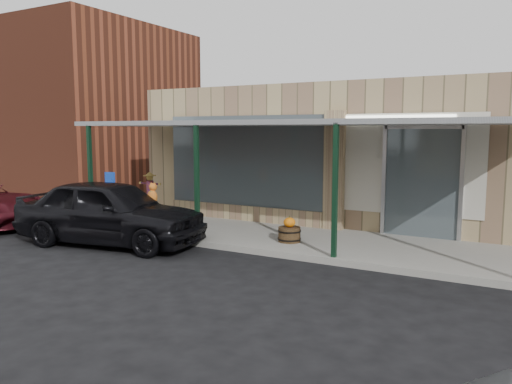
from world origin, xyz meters
The scene contains 9 objects.
ground centered at (0.00, 0.00, 0.00)m, with size 120.00×120.00×0.00m, color black.
sidewalk centered at (0.00, 3.60, 0.07)m, with size 40.00×3.20×0.15m, color gray.
storefront centered at (0.00, 8.16, 2.09)m, with size 12.00×6.25×4.20m.
awning centered at (0.00, 3.56, 3.01)m, with size 12.00×3.00×3.04m.
block_buildings_near centered at (2.01, 9.20, 3.77)m, with size 61.00×8.00×8.00m.
barrel_scarecrow centered at (-5.00, 4.07, 0.63)m, with size 0.87×0.64×1.43m.
barrel_pumpkin centered at (0.33, 3.02, 0.38)m, with size 0.66×0.66×0.64m.
handicap_sign centered at (-5.00, 2.40, 1.14)m, with size 0.32×0.09×1.54m.
parked_sedan centered at (-3.78, 1.17, 0.83)m, with size 5.14×2.71×1.67m.
Camera 1 is at (5.45, -7.84, 2.87)m, focal length 35.00 mm.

